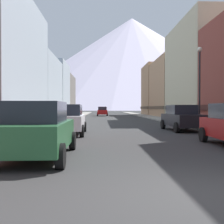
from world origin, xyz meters
The scene contains 18 objects.
ground_plane centered at (0.00, 0.00, 0.00)m, with size 400.00×400.00×0.00m, color #313131.
sidewalk_left centered at (-6.25, 35.00, 0.07)m, with size 2.50×100.00×0.15m, color gray.
sidewalk_right centered at (6.25, 35.00, 0.07)m, with size 2.50×100.00×0.15m, color gray.
storefront_left_2 centered at (-12.08, 29.97, 3.85)m, with size 9.47×10.94×8.00m.
storefront_left_3 centered at (-10.58, 40.42, 4.33)m, with size 6.46×9.17×8.98m.
storefront_left_4 centered at (-11.66, 50.37, 3.87)m, with size 8.63×10.61×8.04m.
storefront_right_2 centered at (11.19, 27.99, 5.75)m, with size 7.69×13.59×11.87m.
storefront_right_3 centered at (12.04, 41.66, 4.74)m, with size 9.39×13.07×9.82m.
storefront_right_4 centered at (11.41, 53.56, 5.18)m, with size 8.13×9.86×10.71m.
car_left_0 centered at (-3.80, 3.82, 0.90)m, with size 2.11×4.42×1.78m.
car_left_1 centered at (-3.80, 11.43, 0.90)m, with size 2.13×4.43×1.78m.
car_right_1 centered at (3.80, 13.84, 0.90)m, with size 2.21×4.47×1.78m.
car_driving_0 centered at (-1.60, 47.40, 0.90)m, with size 2.06×4.40×1.78m.
pedestrian_0 centered at (6.25, 20.97, 0.85)m, with size 0.36×0.36×1.53m.
pedestrian_1 centered at (6.25, 20.34, 0.94)m, with size 0.36×0.36×1.70m.
pedestrian_2 centered at (-6.25, 16.66, 0.97)m, with size 0.36×0.36×1.76m.
streetlamp_right centered at (5.35, 14.74, 3.99)m, with size 0.36×0.36×5.86m.
mountain_backdrop centered at (27.99, 260.00, 44.32)m, with size 255.22×255.22×88.64m, color silver.
Camera 1 is at (-1.80, -4.80, 1.60)m, focal length 43.60 mm.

